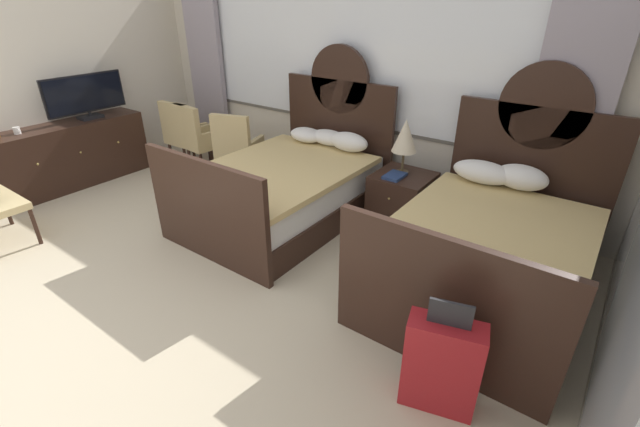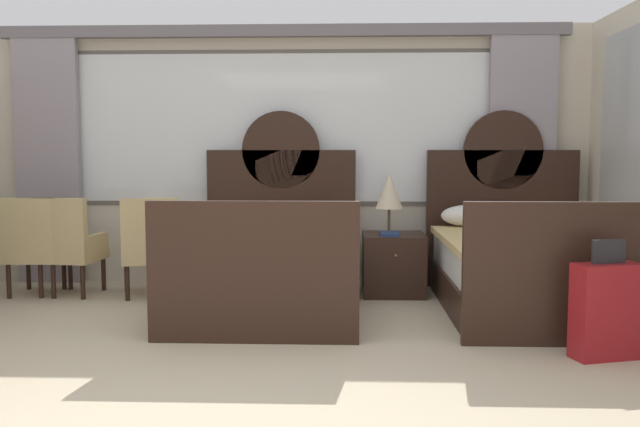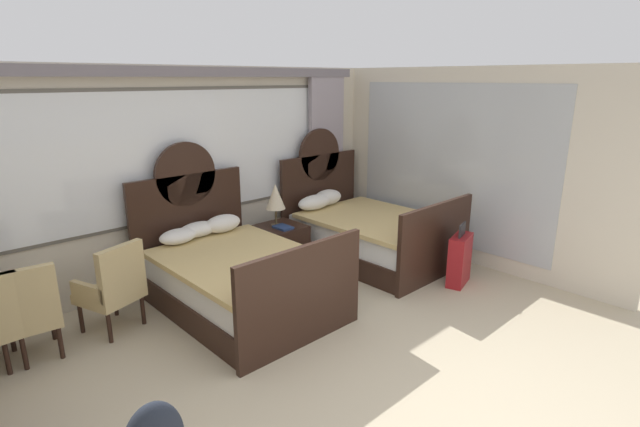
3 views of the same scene
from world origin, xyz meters
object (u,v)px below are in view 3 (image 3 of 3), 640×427
object	(u,v)px
table_lamp_on_nightstand	(275,197)
suitcase_on_floor	(460,260)
bed_near_mirror	(368,233)
book_on_nightstand	(283,227)
bed_near_window	(237,275)
armchair_by_window_centre	(26,311)
nightstand_between_beds	(281,246)
armchair_by_window_left	(114,286)

from	to	relation	value
table_lamp_on_nightstand	suitcase_on_floor	distance (m)	2.54
bed_near_mirror	table_lamp_on_nightstand	xyz separation A→B (m)	(-1.17, 0.65, 0.62)
book_on_nightstand	bed_near_window	bearing A→B (deg)	-155.61
bed_near_window	book_on_nightstand	distance (m)	1.21
bed_near_window	table_lamp_on_nightstand	world-z (taller)	bed_near_window
table_lamp_on_nightstand	armchair_by_window_centre	bearing A→B (deg)	-175.45
bed_near_mirror	nightstand_between_beds	distance (m)	1.28
table_lamp_on_nightstand	suitcase_on_floor	size ratio (longest dim) A/B	0.73
armchair_by_window_left	bed_near_mirror	bearing A→B (deg)	-6.67
bed_near_mirror	armchair_by_window_centre	world-z (taller)	bed_near_mirror
bed_near_mirror	table_lamp_on_nightstand	size ratio (longest dim) A/B	3.77
table_lamp_on_nightstand	book_on_nightstand	distance (m)	0.42
book_on_nightstand	armchair_by_window_centre	world-z (taller)	armchair_by_window_centre
nightstand_between_beds	suitcase_on_floor	xyz separation A→B (m)	(1.28, -2.02, 0.03)
bed_near_mirror	armchair_by_window_centre	bearing A→B (deg)	174.62
nightstand_between_beds	armchair_by_window_centre	xyz separation A→B (m)	(-3.14, -0.21, 0.21)
table_lamp_on_nightstand	armchair_by_window_centre	size ratio (longest dim) A/B	0.62
armchair_by_window_left	armchair_by_window_centre	size ratio (longest dim) A/B	1.00
bed_near_mirror	armchair_by_window_left	xyz separation A→B (m)	(-3.47, 0.41, 0.12)
bed_near_mirror	bed_near_window	bearing A→B (deg)	179.95
bed_near_window	nightstand_between_beds	distance (m)	1.29
bed_near_mirror	suitcase_on_floor	xyz separation A→B (m)	(0.16, -1.41, -0.05)
nightstand_between_beds	armchair_by_window_left	bearing A→B (deg)	-175.00
suitcase_on_floor	table_lamp_on_nightstand	bearing A→B (deg)	122.75
nightstand_between_beds	book_on_nightstand	world-z (taller)	book_on_nightstand
suitcase_on_floor	nightstand_between_beds	bearing A→B (deg)	122.35
nightstand_between_beds	armchair_by_window_centre	distance (m)	3.15
bed_near_window	armchair_by_window_left	world-z (taller)	bed_near_window
bed_near_mirror	book_on_nightstand	bearing A→B (deg)	157.27
bed_near_mirror	armchair_by_window_centre	distance (m)	4.28
bed_near_mirror	table_lamp_on_nightstand	bearing A→B (deg)	151.01
nightstand_between_beds	book_on_nightstand	xyz separation A→B (m)	(-0.05, -0.12, 0.31)
bed_near_window	suitcase_on_floor	distance (m)	2.80
book_on_nightstand	suitcase_on_floor	world-z (taller)	suitcase_on_floor
armchair_by_window_centre	suitcase_on_floor	world-z (taller)	armchair_by_window_centre
armchair_by_window_left	suitcase_on_floor	size ratio (longest dim) A/B	1.19
armchair_by_window_centre	armchair_by_window_left	bearing A→B (deg)	0.29
bed_near_window	book_on_nightstand	bearing A→B (deg)	24.39
table_lamp_on_nightstand	suitcase_on_floor	bearing A→B (deg)	-57.25
bed_near_mirror	book_on_nightstand	xyz separation A→B (m)	(-1.17, 0.49, 0.22)
bed_near_mirror	nightstand_between_beds	size ratio (longest dim) A/B	3.61
bed_near_mirror	armchair_by_window_left	bearing A→B (deg)	173.33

